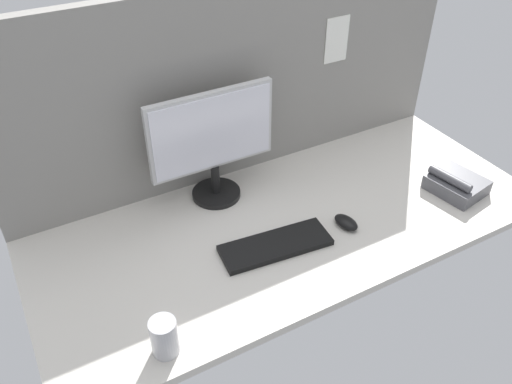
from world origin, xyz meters
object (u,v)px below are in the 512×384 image
monitor (213,141)px  mug_steel (164,337)px  desk_phone (456,184)px  keyboard (276,245)px  mouse (346,222)px

monitor → mug_steel: monitor is taller
mug_steel → desk_phone: size_ratio=0.53×
mug_steel → desk_phone: 122.31cm
keyboard → mouse: bearing=0.7°
monitor → mug_steel: 72.10cm
keyboard → mouse: size_ratio=3.85×
mouse → desk_phone: (48.15, -3.48, 1.49)cm
mug_steel → keyboard: bearing=23.8°
keyboard → mug_steel: mug_steel is taller
mug_steel → monitor: bearing=53.6°
monitor → desk_phone: monitor is taller
mouse → mug_steel: size_ratio=0.83×
keyboard → mouse: 27.01cm
keyboard → mouse: mouse is taller
mug_steel → desk_phone: bearing=6.8°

